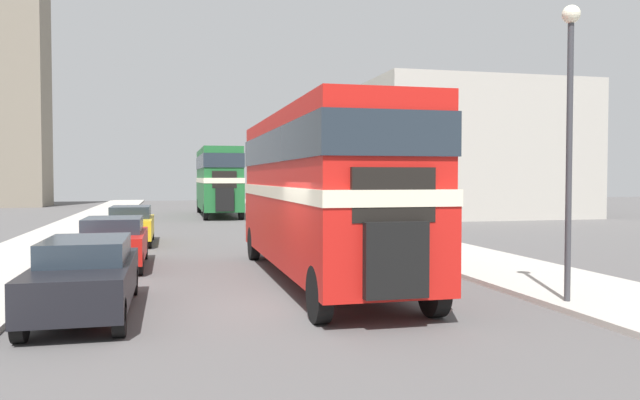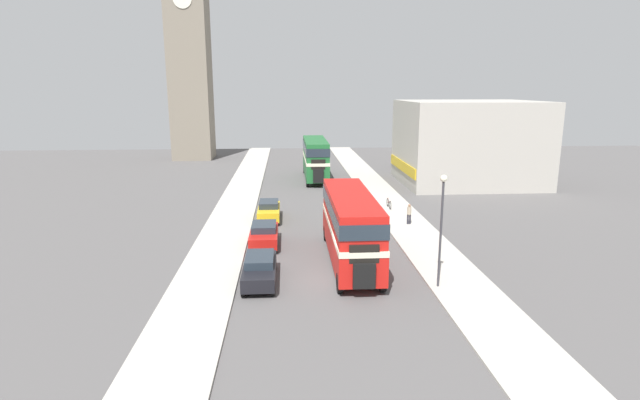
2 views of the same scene
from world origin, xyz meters
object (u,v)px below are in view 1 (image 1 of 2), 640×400
Objects in this scene: car_parked_mid at (113,242)px; pedestrian_walking at (409,218)px; bus_distant at (218,177)px; car_parked_near at (86,275)px; double_decker_bus at (320,183)px; street_lamp at (570,108)px; bicycle_on_pavement at (358,222)px; car_parked_far at (131,224)px.

car_parked_mid is 11.44m from pedestrian_walking.
bus_distant reaches higher than car_parked_near.
double_decker_bus is 6.13m from car_parked_near.
street_lamp reaches higher than bus_distant.
car_parked_near is at bearing 170.65° from street_lamp.
car_parked_near is at bearing -89.61° from car_parked_mid.
street_lamp is (4.05, -4.26, 1.50)m from double_decker_bus.
car_parked_near is at bearing -123.01° from bicycle_on_pavement.
bus_distant reaches higher than car_parked_mid.
bicycle_on_pavement is at bearing 86.93° from street_lamp.
car_parked_mid is (-4.78, -23.86, -1.91)m from bus_distant.
street_lamp is (9.20, -14.38, 3.19)m from car_parked_far.
bicycle_on_pavement is at bearing 95.03° from pedestrian_walking.
street_lamp reaches higher than car_parked_mid.
car_parked_near is at bearing -135.53° from pedestrian_walking.
car_parked_far is 10.85m from pedestrian_walking.
bicycle_on_pavement is at bearing 42.28° from car_parked_mid.
car_parked_far is 2.41× the size of bicycle_on_pavement.
double_decker_bus reaches higher than car_parked_mid.
pedestrian_walking is at bearing 20.86° from car_parked_mid.
street_lamp is at bearing -57.39° from car_parked_far.
car_parked_far is at bearing -164.39° from bicycle_on_pavement.
pedestrian_walking is (5.43, 7.72, -1.47)m from double_decker_bus.
pedestrian_walking is at bearing 44.47° from car_parked_near.
car_parked_far is 17.36m from street_lamp.
bicycle_on_pavement is at bearing 56.99° from car_parked_near.
bicycle_on_pavement is (10.12, 2.83, -0.28)m from car_parked_far.
pedestrian_walking is (10.69, 4.07, 0.24)m from car_parked_mid.
bus_distant is 24.41m from car_parked_mid.
pedestrian_walking is (5.91, -19.78, -1.67)m from bus_distant.
double_decker_bus is 14.01m from bicycle_on_pavement.
car_parked_mid is 2.75× the size of pedestrian_walking.
car_parked_mid is 2.41× the size of bicycle_on_pavement.
car_parked_far is at bearing 122.61° from street_lamp.
car_parked_far is (0.11, 6.48, 0.02)m from car_parked_mid.
car_parked_far is 2.75× the size of pedestrian_walking.
double_decker_bus is at bearing -89.01° from bus_distant.
bus_distant is 2.50× the size of car_parked_far.
car_parked_near is 18.70m from bicycle_on_pavement.
car_parked_near reaches higher than bicycle_on_pavement.
pedestrian_walking is 12.42m from street_lamp.
car_parked_mid is 6.48m from car_parked_far.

